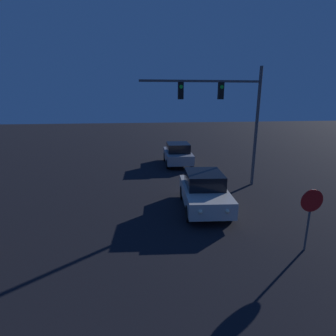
% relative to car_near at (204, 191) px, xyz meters
% --- Properties ---
extents(car_near, '(2.28, 4.37, 1.74)m').
position_rel_car_near_xyz_m(car_near, '(0.00, 0.00, 0.00)').
color(car_near, beige).
rests_on(car_near, ground_plane).
extents(car_far, '(2.14, 4.32, 1.74)m').
position_rel_car_near_xyz_m(car_far, '(0.12, 8.66, 0.00)').
color(car_far, '#99999E').
rests_on(car_far, ground_plane).
extents(traffic_signal_mast, '(6.84, 0.30, 6.85)m').
position_rel_car_near_xyz_m(traffic_signal_mast, '(2.10, 3.16, 3.74)').
color(traffic_signal_mast, '#4C4C51').
rests_on(traffic_signal_mast, ground_plane).
extents(stop_sign, '(0.78, 0.07, 2.24)m').
position_rel_car_near_xyz_m(stop_sign, '(2.57, -3.98, 0.70)').
color(stop_sign, '#4C4C51').
rests_on(stop_sign, ground_plane).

